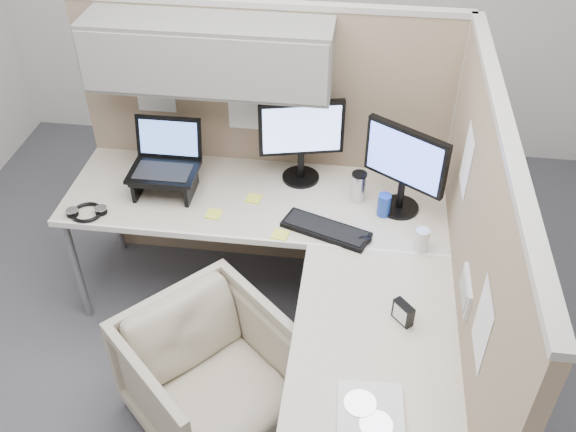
# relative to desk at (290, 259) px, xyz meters

# --- Properties ---
(ground) EXTENTS (4.50, 4.50, 0.00)m
(ground) POSITION_rel_desk_xyz_m (-0.12, -0.13, -0.69)
(ground) COLOR #44444A
(ground) RESTS_ON ground
(partition_back) EXTENTS (2.00, 0.36, 1.63)m
(partition_back) POSITION_rel_desk_xyz_m (-0.34, 0.70, 0.41)
(partition_back) COLOR #987E63
(partition_back) RESTS_ON ground
(partition_right) EXTENTS (0.07, 2.03, 1.63)m
(partition_right) POSITION_rel_desk_xyz_m (0.78, -0.19, 0.13)
(partition_right) COLOR #987E63
(partition_right) RESTS_ON ground
(desk) EXTENTS (2.00, 1.98, 0.73)m
(desk) POSITION_rel_desk_xyz_m (0.00, 0.00, 0.00)
(desk) COLOR beige
(desk) RESTS_ON ground
(office_chair) EXTENTS (0.92, 0.92, 0.69)m
(office_chair) POSITION_rel_desk_xyz_m (-0.32, -0.42, -0.34)
(office_chair) COLOR #C3AD9B
(office_chair) RESTS_ON ground
(monitor_left) EXTENTS (0.44, 0.20, 0.47)m
(monitor_left) POSITION_rel_desk_xyz_m (-0.02, 0.60, 0.32)
(monitor_left) COLOR black
(monitor_left) RESTS_ON desk
(monitor_right) EXTENTS (0.39, 0.27, 0.47)m
(monitor_right) POSITION_rel_desk_xyz_m (0.51, 0.41, 0.32)
(monitor_right) COLOR black
(monitor_right) RESTS_ON desk
(laptop_station) EXTENTS (0.35, 0.30, 0.36)m
(laptop_station) POSITION_rel_desk_xyz_m (-0.70, 0.41, 0.18)
(laptop_station) COLOR black
(laptop_station) RESTS_ON desk
(keyboard) EXTENTS (0.46, 0.28, 0.02)m
(keyboard) POSITION_rel_desk_xyz_m (0.15, 0.18, 0.05)
(keyboard) COLOR black
(keyboard) RESTS_ON desk
(mouse) EXTENTS (0.10, 0.07, 0.03)m
(mouse) POSITION_rel_desk_xyz_m (0.34, 0.12, 0.06)
(mouse) COLOR black
(mouse) RESTS_ON desk
(travel_mug) EXTENTS (0.08, 0.08, 0.17)m
(travel_mug) POSITION_rel_desk_xyz_m (0.30, 0.45, 0.13)
(travel_mug) COLOR silver
(travel_mug) RESTS_ON desk
(soda_can_green) EXTENTS (0.07, 0.07, 0.12)m
(soda_can_green) POSITION_rel_desk_xyz_m (0.61, 0.10, 0.10)
(soda_can_green) COLOR silver
(soda_can_green) RESTS_ON desk
(soda_can_silver) EXTENTS (0.07, 0.07, 0.12)m
(soda_can_silver) POSITION_rel_desk_xyz_m (0.43, 0.35, 0.10)
(soda_can_silver) COLOR #1E3FA5
(soda_can_silver) RESTS_ON desk
(sticky_note_d) EXTENTS (0.09, 0.09, 0.01)m
(sticky_note_d) POSITION_rel_desk_xyz_m (-0.24, 0.38, 0.05)
(sticky_note_d) COLOR #E9EC3E
(sticky_note_d) RESTS_ON desk
(sticky_note_a) EXTENTS (0.08, 0.08, 0.01)m
(sticky_note_a) POSITION_rel_desk_xyz_m (-0.42, 0.23, 0.05)
(sticky_note_a) COLOR #E9EC3E
(sticky_note_a) RESTS_ON desk
(sticky_note_b) EXTENTS (0.09, 0.09, 0.01)m
(sticky_note_b) POSITION_rel_desk_xyz_m (-0.06, 0.12, 0.05)
(sticky_note_b) COLOR #E9EC3E
(sticky_note_b) RESTS_ON desk
(headphones) EXTENTS (0.20, 0.20, 0.03)m
(headphones) POSITION_rel_desk_xyz_m (-1.05, 0.15, 0.06)
(headphones) COLOR black
(headphones) RESTS_ON desk
(paper_stack) EXTENTS (0.25, 0.32, 0.03)m
(paper_stack) POSITION_rel_desk_xyz_m (0.40, -0.86, 0.06)
(paper_stack) COLOR white
(paper_stack) RESTS_ON desk
(desk_clock) EXTENTS (0.09, 0.10, 0.10)m
(desk_clock) POSITION_rel_desk_xyz_m (0.52, -0.36, 0.09)
(desk_clock) COLOR black
(desk_clock) RESTS_ON desk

